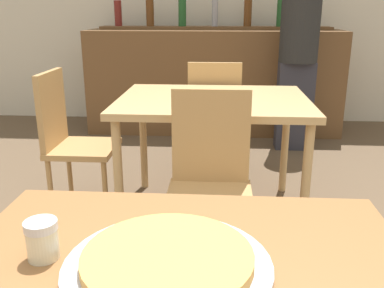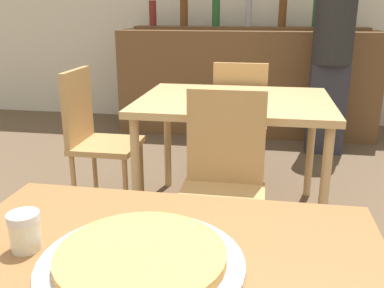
{
  "view_description": "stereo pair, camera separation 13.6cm",
  "coord_description": "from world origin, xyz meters",
  "px_view_note": "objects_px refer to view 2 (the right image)",
  "views": [
    {
      "loc": [
        0.07,
        -0.75,
        1.26
      ],
      "look_at": [
        -0.01,
        0.55,
        0.85
      ],
      "focal_mm": 40.0,
      "sensor_mm": 36.0,
      "label": 1
    },
    {
      "loc": [
        0.21,
        -0.73,
        1.26
      ],
      "look_at": [
        -0.01,
        0.55,
        0.85
      ],
      "focal_mm": 40.0,
      "sensor_mm": 36.0,
      "label": 2
    }
  ],
  "objects_px": {
    "chair_far_side_left": "(94,131)",
    "chair_far_side_back": "(240,115)",
    "cheese_shaker": "(25,231)",
    "chair_far_side_front": "(223,175)",
    "pizza_tray": "(141,259)",
    "person_standing": "(332,51)"
  },
  "relations": [
    {
      "from": "chair_far_side_front",
      "to": "person_standing",
      "type": "distance_m",
      "value": 2.18
    },
    {
      "from": "chair_far_side_back",
      "to": "chair_far_side_left",
      "type": "relative_size",
      "value": 1.0
    },
    {
      "from": "pizza_tray",
      "to": "cheese_shaker",
      "type": "relative_size",
      "value": 4.97
    },
    {
      "from": "cheese_shaker",
      "to": "person_standing",
      "type": "height_order",
      "value": "person_standing"
    },
    {
      "from": "chair_far_side_left",
      "to": "person_standing",
      "type": "relative_size",
      "value": 0.53
    },
    {
      "from": "chair_far_side_back",
      "to": "person_standing",
      "type": "xyz_separation_m",
      "value": [
        0.72,
        0.79,
        0.4
      ]
    },
    {
      "from": "cheese_shaker",
      "to": "person_standing",
      "type": "relative_size",
      "value": 0.05
    },
    {
      "from": "chair_far_side_back",
      "to": "chair_far_side_left",
      "type": "height_order",
      "value": "same"
    },
    {
      "from": "chair_far_side_front",
      "to": "pizza_tray",
      "type": "distance_m",
      "value": 1.17
    },
    {
      "from": "pizza_tray",
      "to": "person_standing",
      "type": "height_order",
      "value": "person_standing"
    },
    {
      "from": "cheese_shaker",
      "to": "chair_far_side_back",
      "type": "bearing_deg",
      "value": 81.95
    },
    {
      "from": "chair_far_side_front",
      "to": "chair_far_side_back",
      "type": "distance_m",
      "value": 1.22
    },
    {
      "from": "cheese_shaker",
      "to": "person_standing",
      "type": "distance_m",
      "value": 3.3
    },
    {
      "from": "chair_far_side_back",
      "to": "chair_far_side_left",
      "type": "xyz_separation_m",
      "value": [
        -0.9,
        -0.61,
        0.0
      ]
    },
    {
      "from": "chair_far_side_front",
      "to": "person_standing",
      "type": "bearing_deg",
      "value": 70.2
    },
    {
      "from": "pizza_tray",
      "to": "chair_far_side_front",
      "type": "bearing_deg",
      "value": 86.99
    },
    {
      "from": "chair_far_side_left",
      "to": "cheese_shaker",
      "type": "height_order",
      "value": "chair_far_side_left"
    },
    {
      "from": "person_standing",
      "to": "cheese_shaker",
      "type": "bearing_deg",
      "value": -108.64
    },
    {
      "from": "chair_far_side_left",
      "to": "chair_far_side_back",
      "type": "bearing_deg",
      "value": -55.68
    },
    {
      "from": "pizza_tray",
      "to": "cheese_shaker",
      "type": "xyz_separation_m",
      "value": [
        -0.27,
        0.02,
        0.03
      ]
    },
    {
      "from": "pizza_tray",
      "to": "cheese_shaker",
      "type": "distance_m",
      "value": 0.27
    },
    {
      "from": "pizza_tray",
      "to": "person_standing",
      "type": "bearing_deg",
      "value": 76.02
    }
  ]
}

